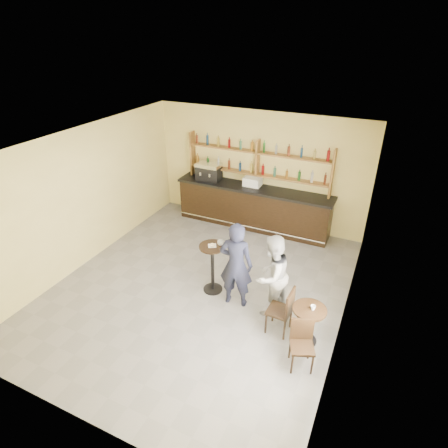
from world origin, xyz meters
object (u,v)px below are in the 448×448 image
at_px(pedestal_table, 213,268).
at_px(cafe_table, 307,325).
at_px(man_main, 236,265).
at_px(chair_west, 279,310).
at_px(chair_south, 302,346).
at_px(espresso_machine, 209,172).
at_px(pastry_case, 253,182).
at_px(bar_counter, 253,207).
at_px(patron_second, 272,275).

distance_m(pedestal_table, cafe_table, 2.31).
height_order(man_main, chair_west, man_main).
bearing_deg(pedestal_table, chair_south, -28.37).
distance_m(man_main, chair_west, 1.21).
height_order(pedestal_table, chair_south, pedestal_table).
height_order(espresso_machine, pastry_case, espresso_machine).
relative_size(pedestal_table, chair_west, 1.15).
distance_m(bar_counter, espresso_machine, 1.61).
height_order(man_main, chair_south, man_main).
bearing_deg(chair_south, cafe_table, 72.45).
xyz_separation_m(cafe_table, patron_second, (-0.88, 0.52, 0.48)).
height_order(pedestal_table, man_main, man_main).
bearing_deg(espresso_machine, cafe_table, -47.80).
height_order(pedestal_table, patron_second, patron_second).
distance_m(pastry_case, man_main, 3.43).
bearing_deg(bar_counter, pedestal_table, -84.89).
distance_m(espresso_machine, cafe_table, 5.47).
relative_size(man_main, cafe_table, 2.46).
xyz_separation_m(espresso_machine, patron_second, (2.98, -3.20, -0.58)).
bearing_deg(pastry_case, pedestal_table, -87.84).
xyz_separation_m(bar_counter, pastry_case, (-0.04, 0.00, 0.74)).
relative_size(chair_south, patron_second, 0.52).
distance_m(espresso_machine, pastry_case, 1.34).
xyz_separation_m(pastry_case, pedestal_table, (0.32, -3.10, -0.77)).
bearing_deg(chair_south, pedestal_table, 129.32).
height_order(espresso_machine, cafe_table, espresso_machine).
bearing_deg(chair_south, bar_counter, 98.11).
height_order(espresso_machine, patron_second, patron_second).
height_order(man_main, cafe_table, man_main).
relative_size(pastry_case, patron_second, 0.28).
xyz_separation_m(chair_west, chair_south, (0.60, -0.65, -0.04)).
bearing_deg(chair_west, espresso_machine, -135.05).
bearing_deg(pastry_case, man_main, -77.88).
distance_m(pastry_case, pedestal_table, 3.21).
distance_m(espresso_machine, man_main, 4.01).
distance_m(bar_counter, pastry_case, 0.74).
height_order(bar_counter, man_main, man_main).
xyz_separation_m(bar_counter, man_main, (0.89, -3.27, 0.34)).
xyz_separation_m(man_main, chair_west, (1.05, -0.40, -0.45)).
height_order(pastry_case, cafe_table, pastry_case).
height_order(espresso_machine, chair_west, espresso_machine).
bearing_deg(cafe_table, chair_south, -85.24).
height_order(espresso_machine, pedestal_table, espresso_machine).
relative_size(pastry_case, man_main, 0.26).
bearing_deg(bar_counter, espresso_machine, 180.00).
bearing_deg(bar_counter, patron_second, -63.36).
xyz_separation_m(espresso_machine, chair_south, (3.92, -4.32, -0.99)).
distance_m(cafe_table, chair_south, 0.61).
distance_m(espresso_machine, chair_south, 5.92).
distance_m(pastry_case, cafe_table, 4.60).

